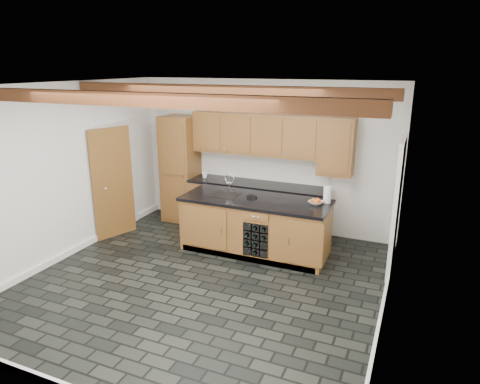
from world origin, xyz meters
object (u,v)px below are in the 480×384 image
at_px(kitchen_scale, 252,196).
at_px(paper_towel, 327,195).
at_px(island, 255,226).
at_px(fruit_bowl, 316,203).

distance_m(kitchen_scale, paper_towel, 1.22).
xyz_separation_m(island, fruit_bowl, (0.97, 0.12, 0.49)).
xyz_separation_m(island, paper_towel, (1.11, 0.27, 0.60)).
height_order(island, kitchen_scale, kitchen_scale).
relative_size(kitchen_scale, fruit_bowl, 0.69).
relative_size(kitchen_scale, paper_towel, 0.57).
height_order(island, paper_towel, paper_towel).
xyz_separation_m(island, kitchen_scale, (-0.09, 0.05, 0.49)).
bearing_deg(fruit_bowl, kitchen_scale, -175.99).
height_order(island, fruit_bowl, fruit_bowl).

